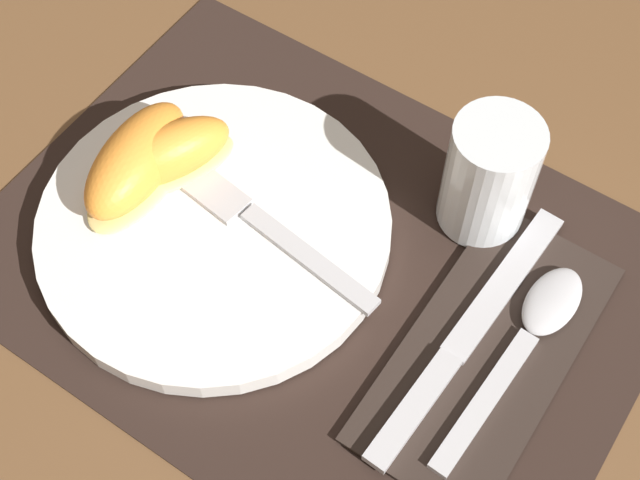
{
  "coord_description": "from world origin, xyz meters",
  "views": [
    {
      "loc": [
        0.18,
        -0.26,
        0.55
      ],
      "look_at": [
        -0.0,
        0.01,
        0.02
      ],
      "focal_mm": 50.0,
      "sensor_mm": 36.0,
      "label": 1
    }
  ],
  "objects_px": {
    "plate": "(214,226)",
    "spoon": "(535,327)",
    "citrus_wedge_0": "(170,155)",
    "juice_glass": "(488,181)",
    "citrus_wedge_1": "(137,162)",
    "fork": "(251,215)",
    "knife": "(465,338)"
  },
  "relations": [
    {
      "from": "plate",
      "to": "spoon",
      "type": "height_order",
      "value": "plate"
    },
    {
      "from": "spoon",
      "to": "citrus_wedge_0",
      "type": "bearing_deg",
      "value": -172.28
    },
    {
      "from": "juice_glass",
      "to": "citrus_wedge_1",
      "type": "height_order",
      "value": "juice_glass"
    },
    {
      "from": "spoon",
      "to": "citrus_wedge_0",
      "type": "height_order",
      "value": "citrus_wedge_0"
    },
    {
      "from": "fork",
      "to": "citrus_wedge_1",
      "type": "xyz_separation_m",
      "value": [
        -0.09,
        -0.02,
        0.02
      ]
    },
    {
      "from": "citrus_wedge_0",
      "to": "citrus_wedge_1",
      "type": "bearing_deg",
      "value": -127.32
    },
    {
      "from": "juice_glass",
      "to": "spoon",
      "type": "xyz_separation_m",
      "value": [
        0.08,
        -0.06,
        -0.03
      ]
    },
    {
      "from": "plate",
      "to": "knife",
      "type": "height_order",
      "value": "plate"
    },
    {
      "from": "fork",
      "to": "citrus_wedge_1",
      "type": "distance_m",
      "value": 0.09
    },
    {
      "from": "plate",
      "to": "fork",
      "type": "xyz_separation_m",
      "value": [
        0.02,
        0.02,
        0.01
      ]
    },
    {
      "from": "juice_glass",
      "to": "knife",
      "type": "xyz_separation_m",
      "value": [
        0.04,
        -0.1,
        -0.04
      ]
    },
    {
      "from": "citrus_wedge_1",
      "to": "citrus_wedge_0",
      "type": "bearing_deg",
      "value": 52.68
    },
    {
      "from": "plate",
      "to": "juice_glass",
      "type": "xyz_separation_m",
      "value": [
        0.15,
        0.12,
        0.03
      ]
    },
    {
      "from": "knife",
      "to": "citrus_wedge_1",
      "type": "xyz_separation_m",
      "value": [
        -0.26,
        -0.02,
        0.03
      ]
    },
    {
      "from": "juice_glass",
      "to": "fork",
      "type": "bearing_deg",
      "value": -141.46
    },
    {
      "from": "citrus_wedge_0",
      "to": "citrus_wedge_1",
      "type": "xyz_separation_m",
      "value": [
        -0.01,
        -0.02,
        0.0
      ]
    },
    {
      "from": "juice_glass",
      "to": "citrus_wedge_0",
      "type": "xyz_separation_m",
      "value": [
        -0.2,
        -0.1,
        -0.01
      ]
    },
    {
      "from": "citrus_wedge_0",
      "to": "plate",
      "type": "bearing_deg",
      "value": -20.08
    },
    {
      "from": "fork",
      "to": "citrus_wedge_0",
      "type": "bearing_deg",
      "value": 178.99
    },
    {
      "from": "knife",
      "to": "citrus_wedge_0",
      "type": "xyz_separation_m",
      "value": [
        -0.24,
        -0.01,
        0.03
      ]
    },
    {
      "from": "plate",
      "to": "citrus_wedge_1",
      "type": "relative_size",
      "value": 2.14
    },
    {
      "from": "spoon",
      "to": "fork",
      "type": "distance_m",
      "value": 0.21
    },
    {
      "from": "knife",
      "to": "citrus_wedge_0",
      "type": "relative_size",
      "value": 2.15
    },
    {
      "from": "fork",
      "to": "citrus_wedge_0",
      "type": "height_order",
      "value": "citrus_wedge_0"
    },
    {
      "from": "plate",
      "to": "fork",
      "type": "relative_size",
      "value": 1.34
    },
    {
      "from": "juice_glass",
      "to": "plate",
      "type": "bearing_deg",
      "value": -141.22
    },
    {
      "from": "plate",
      "to": "citrus_wedge_1",
      "type": "distance_m",
      "value": 0.07
    },
    {
      "from": "juice_glass",
      "to": "spoon",
      "type": "bearing_deg",
      "value": -40.02
    },
    {
      "from": "fork",
      "to": "citrus_wedge_0",
      "type": "xyz_separation_m",
      "value": [
        -0.07,
        0.0,
        0.01
      ]
    },
    {
      "from": "knife",
      "to": "fork",
      "type": "xyz_separation_m",
      "value": [
        -0.17,
        -0.01,
        0.01
      ]
    },
    {
      "from": "knife",
      "to": "spoon",
      "type": "height_order",
      "value": "spoon"
    },
    {
      "from": "citrus_wedge_0",
      "to": "knife",
      "type": "bearing_deg",
      "value": 1.26
    }
  ]
}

